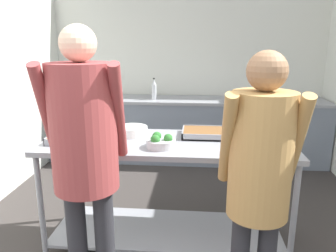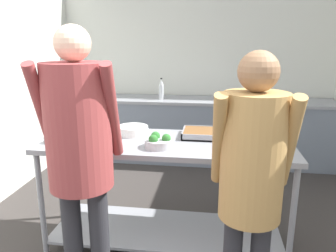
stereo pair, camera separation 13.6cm
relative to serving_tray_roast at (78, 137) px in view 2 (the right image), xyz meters
The scene contains 11 objects.
wall_rear 2.69m from the serving_tray_roast, 72.80° to the left, with size 4.05×0.06×2.65m.
back_counter 2.36m from the serving_tray_roast, 70.08° to the left, with size 3.89×0.65×0.90m.
serving_counter 0.78m from the serving_tray_roast, ahead, with size 1.99×0.72×0.92m.
serving_tray_roast is the anchor object (origin of this frame).
plate_stack 0.46m from the serving_tray_roast, 31.27° to the left, with size 0.28×0.28×0.07m.
broccoli_bowl 0.68m from the serving_tray_roast, ahead, with size 0.22×0.22×0.11m.
serving_tray_vegetables 1.06m from the serving_tray_roast, 14.11° to the left, with size 0.42×0.31×0.05m.
sauce_pan 1.47m from the serving_tray_roast, ahead, with size 0.36×0.22×0.06m.
guest_serving_left 1.47m from the serving_tray_roast, 28.73° to the right, with size 0.43×0.34×1.65m.
guest_serving_right 0.68m from the serving_tray_roast, 65.22° to the right, with size 0.52×0.39×1.79m.
water_bottle 2.12m from the serving_tray_roast, 80.80° to the left, with size 0.07×0.07×0.30m.
Camera 2 is at (0.29, -0.76, 1.69)m, focal length 35.00 mm.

